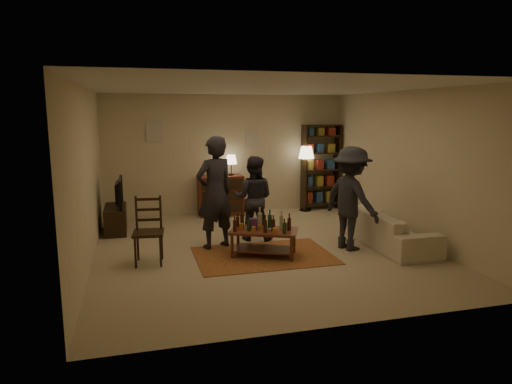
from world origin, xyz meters
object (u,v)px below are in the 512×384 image
object	(u,v)px
dining_chair	(148,228)
person_left	(215,193)
floor_lamp	(306,157)
sofa	(389,229)
dresser	(221,194)
bookshelf	(321,166)
person_right	(253,198)
tv_stand	(116,212)
person_by_sofa	(351,198)
coffee_table	(263,232)

from	to	relation	value
dining_chair	person_left	world-z (taller)	person_left
floor_lamp	sofa	bearing A→B (deg)	-82.91
dining_chair	sofa	bearing A→B (deg)	4.13
dresser	bookshelf	xyz separation A→B (m)	(2.44, 0.07, 0.56)
floor_lamp	person_right	bearing A→B (deg)	-131.43
sofa	person_right	distance (m)	2.45
tv_stand	person_by_sofa	world-z (taller)	person_by_sofa
coffee_table	dresser	size ratio (longest dim) A/B	0.89
dining_chair	sofa	size ratio (longest dim) A/B	0.51
coffee_table	tv_stand	size ratio (longest dim) A/B	1.15
dresser	person_right	size ratio (longest dim) A/B	0.89
bookshelf	dining_chair	bearing A→B (deg)	-143.73
coffee_table	bookshelf	distance (m)	3.99
tv_stand	person_left	size ratio (longest dim) A/B	0.55
tv_stand	sofa	world-z (taller)	tv_stand
coffee_table	person_by_sofa	xyz separation A→B (m)	(1.54, -0.01, 0.48)
dresser	person_by_sofa	xyz separation A→B (m)	(1.65, -3.11, 0.40)
dresser	bookshelf	bearing A→B (deg)	1.57
person_left	tv_stand	bearing A→B (deg)	-64.36
dresser	person_by_sofa	world-z (taller)	person_by_sofa
coffee_table	tv_stand	xyz separation A→B (m)	(-2.36, 2.19, -0.01)
coffee_table	sofa	world-z (taller)	coffee_table
floor_lamp	person_right	size ratio (longest dim) A/B	0.99
bookshelf	person_right	bearing A→B (deg)	-135.69
bookshelf	person_right	size ratio (longest dim) A/B	1.31
sofa	person_by_sofa	distance (m)	0.94
dresser	bookshelf	world-z (taller)	bookshelf
sofa	dresser	bearing A→B (deg)	37.54
dining_chair	person_right	bearing A→B (deg)	30.30
bookshelf	floor_lamp	distance (m)	0.51
bookshelf	sofa	xyz separation A→B (m)	(-0.05, -3.18, -0.73)
floor_lamp	dining_chair	bearing A→B (deg)	-141.95
floor_lamp	sofa	world-z (taller)	floor_lamp
dresser	person_left	size ratio (longest dim) A/B	0.71
tv_stand	bookshelf	size ratio (longest dim) A/B	0.52
dresser	floor_lamp	world-z (taller)	floor_lamp
coffee_table	bookshelf	world-z (taller)	bookshelf
dresser	person_by_sofa	distance (m)	3.54
person_right	bookshelf	bearing A→B (deg)	-112.25
tv_stand	sofa	xyz separation A→B (m)	(4.64, -2.20, -0.08)
person_left	bookshelf	bearing A→B (deg)	-161.73
coffee_table	dresser	xyz separation A→B (m)	(-0.11, 3.11, 0.08)
tv_stand	floor_lamp	world-z (taller)	floor_lamp
coffee_table	person_right	size ratio (longest dim) A/B	0.79
dining_chair	bookshelf	distance (m)	5.14
dining_chair	sofa	world-z (taller)	dining_chair
sofa	dining_chair	bearing A→B (deg)	87.90
dresser	person_right	xyz separation A→B (m)	(0.20, -2.12, 0.29)
coffee_table	bookshelf	size ratio (longest dim) A/B	0.60
floor_lamp	person_left	distance (m)	3.53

